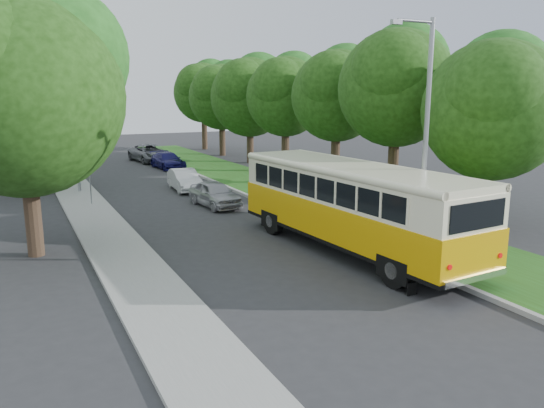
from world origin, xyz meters
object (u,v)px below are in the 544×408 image
lamppost_near (424,133)px  car_grey (150,153)px  vintage_bus (351,208)px  car_silver (215,194)px  car_blue (168,161)px  car_white (185,180)px  lamppost_far (73,121)px

lamppost_near → car_grey: size_ratio=1.53×
car_grey → vintage_bus: bearing=-96.1°
vintage_bus → car_grey: vintage_bus is taller
vintage_bus → car_silver: (-1.63, 9.64, -0.97)m
car_blue → car_silver: bearing=-100.5°
car_white → car_grey: bearing=87.6°
car_grey → lamppost_near: bearing=-93.4°
car_silver → car_grey: (1.41, 19.34, 0.08)m
lamppost_far → car_blue: (7.43, 7.63, -3.50)m
car_blue → vintage_bus: bearing=-94.2°
car_silver → vintage_bus: bearing=-86.2°
lamppost_far → vintage_bus: lamppost_far is taller
car_grey → car_silver: bearing=-100.7°
lamppost_near → car_white: 17.32m
car_silver → car_grey: 19.39m
lamppost_near → car_white: bearing=100.6°
car_silver → car_blue: 14.68m
lamppost_far → car_silver: (5.83, -6.96, -3.47)m
vintage_bus → lamppost_far: bearing=110.4°
car_silver → car_blue: (1.60, 14.59, -0.03)m
vintage_bus → car_blue: 24.24m
lamppost_near → lamppost_far: (-8.91, 18.50, -0.25)m
car_white → lamppost_far: bearing=165.4°
car_white → car_grey: 14.32m
lamppost_near → car_silver: bearing=104.9°
vintage_bus → lamppost_near: bearing=-56.7°
car_white → car_grey: car_grey is taller
car_blue → car_grey: (-0.19, 4.75, 0.11)m
lamppost_near → car_silver: size_ratio=2.11×
lamppost_near → car_silver: 12.51m
vintage_bus → car_silver: bearing=95.8°
lamppost_near → lamppost_far: 20.53m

